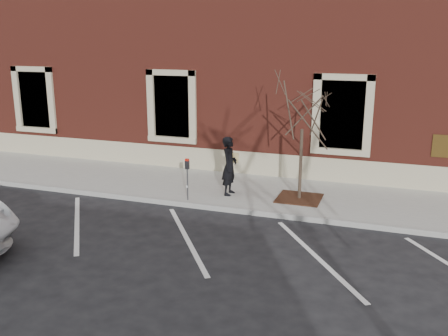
% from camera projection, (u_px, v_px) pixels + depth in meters
% --- Properties ---
extents(ground, '(120.00, 120.00, 0.00)m').
position_uv_depth(ground, '(217.00, 210.00, 14.35)').
color(ground, '#28282B').
rests_on(ground, ground).
extents(sidewalk_near, '(40.00, 3.50, 0.15)m').
position_uv_depth(sidewalk_near, '(236.00, 190.00, 15.92)').
color(sidewalk_near, '#B9B8AD').
rests_on(sidewalk_near, ground).
extents(curb_near, '(40.00, 0.12, 0.15)m').
position_uv_depth(curb_near, '(216.00, 208.00, 14.28)').
color(curb_near, '#9E9E99').
rests_on(curb_near, ground).
extents(parking_stripes, '(28.00, 4.40, 0.01)m').
position_uv_depth(parking_stripes, '(187.00, 238.00, 12.34)').
color(parking_stripes, silver).
rests_on(parking_stripes, ground).
extents(building_civic, '(40.00, 8.62, 8.00)m').
position_uv_depth(building_civic, '(282.00, 58.00, 20.38)').
color(building_civic, maroon).
rests_on(building_civic, ground).
extents(man, '(0.44, 0.66, 1.79)m').
position_uv_depth(man, '(229.00, 166.00, 15.07)').
color(man, black).
rests_on(man, sidewalk_near).
extents(parking_meter, '(0.11, 0.09, 1.25)m').
position_uv_depth(parking_meter, '(187.00, 172.00, 14.53)').
color(parking_meter, '#595B60').
rests_on(parking_meter, sidewalk_near).
extents(tree_grate, '(1.28, 1.28, 0.03)m').
position_uv_depth(tree_grate, '(299.00, 198.00, 14.86)').
color(tree_grate, '#422415').
rests_on(tree_grate, sidewalk_near).
extents(sapling, '(2.29, 2.29, 3.82)m').
position_uv_depth(sapling, '(303.00, 109.00, 14.18)').
color(sapling, '#433328').
rests_on(sapling, sidewalk_near).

